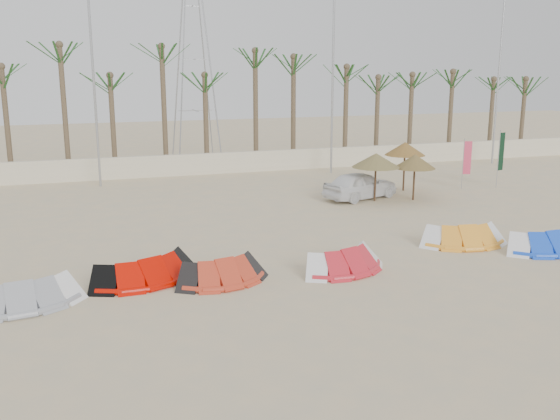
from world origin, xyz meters
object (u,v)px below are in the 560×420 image
object	(u,v)px
kite_red_left	(145,266)
kite_red_right	(342,257)
parasol_right	(405,149)
car	(360,185)
kite_grey	(20,290)
parasol_mid	(415,161)
parasol_left	(376,160)
kite_red_mid	(221,268)
kite_blue	(543,238)
kite_orange	(460,233)

from	to	relation	value
kite_red_left	kite_red_right	bearing A→B (deg)	-9.87
parasol_right	car	world-z (taller)	parasol_right
kite_grey	kite_red_right	size ratio (longest dim) A/B	1.05
parasol_mid	car	xyz separation A→B (m)	(-2.43, 1.09, -1.26)
kite_red_right	car	distance (m)	11.38
parasol_left	parasol_right	size ratio (longest dim) A/B	0.91
kite_red_left	car	xyz separation A→B (m)	(11.76, 8.90, 0.28)
kite_red_mid	kite_blue	xyz separation A→B (m)	(12.06, -0.39, 0.00)
kite_red_left	kite_orange	world-z (taller)	same
kite_blue	parasol_mid	size ratio (longest dim) A/B	1.46
kite_red_right	kite_grey	bearing A→B (deg)	179.91
kite_orange	kite_grey	bearing A→B (deg)	-174.80
kite_red_mid	kite_red_right	xyz separation A→B (m)	(4.09, -0.18, 0.00)
kite_grey	kite_red_right	xyz separation A→B (m)	(9.98, -0.02, -0.00)
kite_blue	parasol_left	xyz separation A→B (m)	(-2.09, 9.52, 1.63)
parasol_mid	kite_red_mid	bearing A→B (deg)	-143.77
kite_red_right	kite_blue	world-z (taller)	same
kite_red_right	parasol_right	size ratio (longest dim) A/B	1.29
car	parasol_right	bearing A→B (deg)	-88.55
kite_blue	parasol_left	distance (m)	9.88
kite_blue	kite_red_left	bearing A→B (deg)	174.75
kite_red_mid	parasol_right	xyz separation A→B (m)	(12.63, 11.01, 1.86)
car	kite_red_right	bearing A→B (deg)	132.42
kite_grey	parasol_right	size ratio (longest dim) A/B	1.36
kite_red_left	parasol_left	size ratio (longest dim) A/B	1.65
parasol_right	kite_grey	bearing A→B (deg)	-148.90
kite_orange	parasol_mid	world-z (taller)	parasol_mid
kite_red_left	kite_red_mid	distance (m)	2.44
kite_grey	parasol_mid	xyz separation A→B (m)	(17.82, 8.90, 1.54)
kite_red_right	car	world-z (taller)	car
kite_red_mid	kite_orange	bearing A→B (deg)	7.40
parasol_right	kite_red_right	bearing A→B (deg)	-127.36
kite_red_mid	parasol_mid	size ratio (longest dim) A/B	1.38
kite_red_mid	parasol_right	bearing A→B (deg)	41.07
kite_red_right	parasol_mid	distance (m)	11.97
kite_red_left	kite_blue	world-z (taller)	same
parasol_left	parasol_mid	bearing A→B (deg)	-11.45
parasol_right	car	distance (m)	3.70
kite_red_right	kite_blue	size ratio (longest dim) A/B	1.01
parasol_mid	kite_red_right	bearing A→B (deg)	-131.31
kite_red_mid	parasol_left	world-z (taller)	parasol_left
kite_red_left	parasol_left	bearing A→B (deg)	33.85
kite_red_mid	kite_red_right	distance (m)	4.09
parasol_left	parasol_mid	distance (m)	2.00
kite_grey	kite_red_left	size ratio (longest dim) A/B	0.90
parasol_left	car	world-z (taller)	parasol_left
kite_red_right	kite_orange	size ratio (longest dim) A/B	0.99
kite_orange	parasol_left	size ratio (longest dim) A/B	1.43
kite_grey	kite_blue	bearing A→B (deg)	-0.72
kite_red_right	parasol_mid	bearing A→B (deg)	48.69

